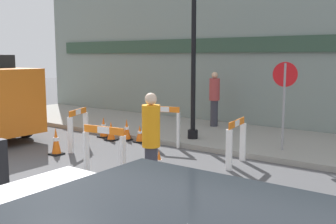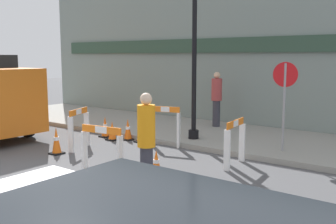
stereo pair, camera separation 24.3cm
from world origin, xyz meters
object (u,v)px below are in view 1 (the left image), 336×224
object	(u,v)px
streetlamp_post	(194,12)
person_worker	(151,140)
stop_sign	(284,91)
person_pedestrian	(214,97)

from	to	relation	value
streetlamp_post	person_worker	size ratio (longest dim) A/B	3.00
stop_sign	person_pedestrian	xyz separation A→B (m)	(-3.00, 1.94, -0.48)
person_worker	person_pedestrian	bearing A→B (deg)	-16.43
streetlamp_post	person_pedestrian	distance (m)	3.28
stop_sign	person_worker	distance (m)	4.24
person_worker	person_pedestrian	xyz separation A→B (m)	(-2.13, 6.05, 0.11)
stop_sign	person_pedestrian	bearing A→B (deg)	-36.89
streetlamp_post	stop_sign	size ratio (longest dim) A/B	2.51
stop_sign	person_pedestrian	world-z (taller)	stop_sign
person_worker	stop_sign	bearing A→B (deg)	-47.74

